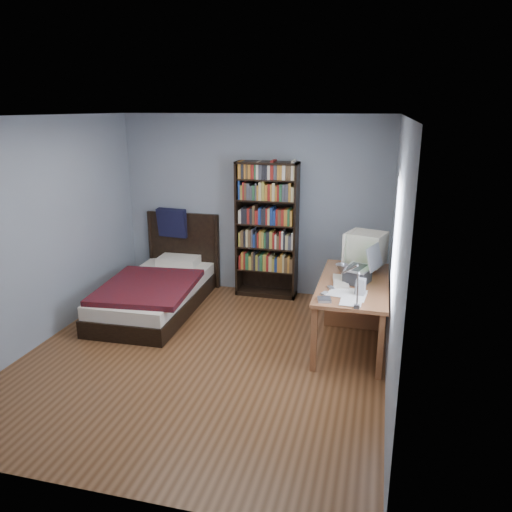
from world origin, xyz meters
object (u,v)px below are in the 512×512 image
at_px(desk, 355,295).
at_px(crt_monitor, 365,249).
at_px(keyboard, 341,282).
at_px(laptop, 359,273).
at_px(desk_lamp, 345,274).
at_px(speaker, 361,287).
at_px(soda_can, 347,271).
at_px(bookshelf, 267,230).
at_px(bed, 158,289).

relative_size(desk, crt_monitor, 3.07).
bearing_deg(keyboard, laptop, 8.17).
bearing_deg(laptop, desk_lamp, -94.57).
distance_m(desk_lamp, speaker, 0.81).
xyz_separation_m(desk, crt_monitor, (0.09, 0.00, 0.58)).
bearing_deg(soda_can, desk, 70.46).
relative_size(keyboard, soda_can, 3.41).
bearing_deg(bookshelf, crt_monitor, -30.65).
relative_size(desk_lamp, keyboard, 1.33).
bearing_deg(keyboard, soda_can, 72.87).
height_order(soda_can, bed, bed).
relative_size(desk, bookshelf, 0.84).
height_order(speaker, soda_can, speaker).
relative_size(crt_monitor, laptop, 1.15).
bearing_deg(crt_monitor, desk_lamp, -94.50).
height_order(laptop, soda_can, laptop).
relative_size(speaker, bed, 0.08).
bearing_deg(keyboard, bookshelf, 124.15).
bearing_deg(desk_lamp, desk, 88.79).
bearing_deg(bed, bookshelf, 31.94).
xyz_separation_m(crt_monitor, laptop, (-0.03, -0.45, -0.15)).
distance_m(speaker, bed, 2.85).
xyz_separation_m(desk, bed, (-2.57, 0.00, -0.16)).
height_order(crt_monitor, desk_lamp, desk_lamp).
bearing_deg(bookshelf, laptop, -43.47).
bearing_deg(desk, keyboard, -105.15).
distance_m(keyboard, soda_can, 0.25).
bearing_deg(desk, bookshelf, 147.57).
height_order(keyboard, speaker, speaker).
distance_m(keyboard, speaker, 0.40).
bearing_deg(keyboard, desk, 67.99).
height_order(laptop, bookshelf, bookshelf).
height_order(desk_lamp, soda_can, desk_lamp).
height_order(crt_monitor, soda_can, crt_monitor).
relative_size(desk_lamp, speaker, 3.21).
bearing_deg(bed, crt_monitor, 0.01).
distance_m(speaker, bookshelf, 2.13).
xyz_separation_m(laptop, bed, (-2.63, 0.45, -0.59)).
height_order(bookshelf, bed, bookshelf).
distance_m(desk, crt_monitor, 0.59).
distance_m(crt_monitor, desk_lamp, 1.55).
height_order(desk, bookshelf, bookshelf).
relative_size(laptop, speaker, 2.55).
distance_m(desk_lamp, bed, 3.11).
bearing_deg(bookshelf, bed, -148.06).
height_order(laptop, bed, bed).
xyz_separation_m(desk, keyboard, (-0.14, -0.50, 0.33)).
distance_m(laptop, soda_can, 0.25).
relative_size(crt_monitor, bookshelf, 0.27).
relative_size(desk, bed, 0.74).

